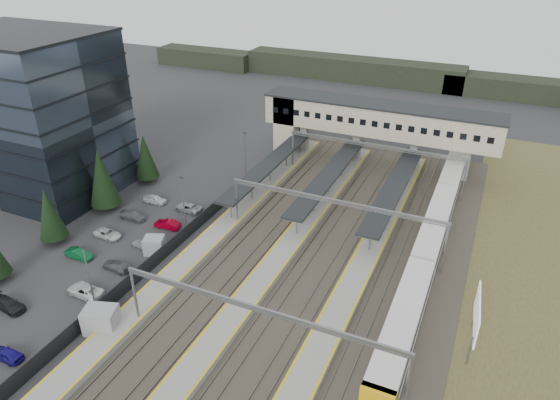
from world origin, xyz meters
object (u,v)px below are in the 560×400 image
at_px(footbridge, 363,120).
at_px(train, 435,230).
at_px(billboard, 477,315).
at_px(relay_cabin_near, 101,320).
at_px(office_building, 31,114).
at_px(relay_cabin_far, 154,245).

relative_size(footbridge, train, 0.66).
bearing_deg(billboard, relay_cabin_near, -159.10).
xyz_separation_m(relay_cabin_near, train, (28.74, 30.85, 0.72)).
height_order(train, billboard, billboard).
xyz_separation_m(footbridge, billboard, (22.76, -39.03, -4.05)).
xyz_separation_m(office_building, relay_cabin_far, (27.58, -8.56, -11.06)).
height_order(office_building, footbridge, office_building).
height_order(relay_cabin_far, billboard, billboard).
height_order(office_building, relay_cabin_far, office_building).
relative_size(relay_cabin_near, relay_cabin_far, 1.28).
xyz_separation_m(office_building, relay_cabin_near, (31.26, -22.48, -10.80)).
distance_m(footbridge, billboard, 45.36).
bearing_deg(relay_cabin_near, office_building, 144.28).
relative_size(office_building, train, 0.39).
height_order(relay_cabin_near, billboard, billboard).
height_order(relay_cabin_near, relay_cabin_far, relay_cabin_near).
relative_size(office_building, relay_cabin_near, 6.20).
bearing_deg(train, billboard, -69.64).
xyz_separation_m(footbridge, train, (16.30, -21.63, -5.82)).
bearing_deg(billboard, footbridge, 120.24).
bearing_deg(office_building, footbridge, 34.47).
bearing_deg(office_building, relay_cabin_near, -35.72).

